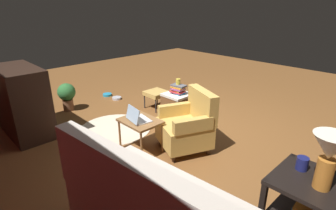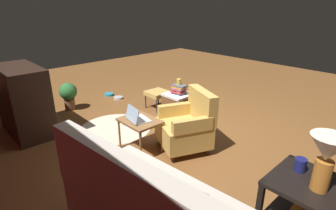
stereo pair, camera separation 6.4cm
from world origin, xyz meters
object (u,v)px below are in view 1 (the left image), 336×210
(side_table, at_px, (309,197))
(laptop, at_px, (137,118))
(armchair, at_px, (188,126))
(ottoman, at_px, (156,94))
(laptop_desk, at_px, (140,124))
(small_vase, at_px, (302,163))
(pet_bowl_steel, at_px, (117,98))
(potted_plant, at_px, (67,94))
(tv_cabinet, at_px, (22,99))
(wicker_hamper, at_px, (177,106))
(television, at_px, (20,95))
(yellow_mug, at_px, (178,82))
(pet_bowl_teal, at_px, (107,95))
(tv_remote, at_px, (177,91))
(book_stack_hamper, at_px, (178,89))
(table_lamp, at_px, (329,153))

(side_table, bearing_deg, laptop, 6.31)
(armchair, distance_m, ottoman, 1.65)
(side_table, relative_size, laptop_desk, 1.14)
(small_vase, height_order, pet_bowl_steel, small_vase)
(pet_bowl_steel, relative_size, potted_plant, 0.36)
(tv_cabinet, distance_m, wicker_hamper, 2.57)
(wicker_hamper, bearing_deg, side_table, 159.19)
(television, relative_size, yellow_mug, 6.40)
(armchair, bearing_deg, laptop, 53.27)
(ottoman, xyz_separation_m, pet_bowl_teal, (1.36, 0.31, -0.29))
(tv_remote, relative_size, pet_bowl_teal, 0.80)
(laptop_desk, bearing_deg, tv_remote, -67.43)
(yellow_mug, bearing_deg, book_stack_hamper, 136.23)
(tv_remote, bearing_deg, ottoman, 21.44)
(laptop_desk, relative_size, tv_cabinet, 0.51)
(laptop, height_order, television, television)
(laptop_desk, relative_size, tv_remote, 3.50)
(tv_cabinet, xyz_separation_m, television, (0.00, 0.02, 0.07))
(side_table, distance_m, potted_plant, 4.41)
(laptop, distance_m, book_stack_hamper, 1.32)
(armchair, distance_m, side_table, 1.80)
(book_stack_hamper, xyz_separation_m, tv_remote, (0.10, -0.07, -0.07))
(laptop_desk, bearing_deg, pet_bowl_steel, -24.96)
(yellow_mug, xyz_separation_m, ottoman, (0.62, -0.02, -0.38))
(tv_remote, bearing_deg, television, 80.87)
(tv_cabinet, bearing_deg, pet_bowl_teal, -69.98)
(side_table, xyz_separation_m, tv_cabinet, (3.91, 1.20, 0.22))
(small_vase, xyz_separation_m, potted_plant, (4.27, 0.38, -0.28))
(television, distance_m, potted_plant, 1.11)
(ottoman, xyz_separation_m, pet_bowl_steel, (1.01, 0.28, -0.29))
(pet_bowl_steel, bearing_deg, television, 100.18)
(laptop, relative_size, wicker_hamper, 0.75)
(tv_cabinet, height_order, television, tv_cabinet)
(book_stack_hamper, bearing_deg, potted_plant, 35.65)
(table_lamp, xyz_separation_m, laptop_desk, (2.27, 0.15, -0.46))
(laptop_desk, height_order, ottoman, laptop_desk)
(pet_bowl_teal, bearing_deg, book_stack_hamper, -172.49)
(laptop_desk, xyz_separation_m, pet_bowl_teal, (2.43, -0.94, -0.40))
(side_table, relative_size, laptop, 1.79)
(side_table, bearing_deg, ottoman, -17.82)
(armchair, xyz_separation_m, tv_cabinet, (2.14, 1.52, 0.22))
(side_table, relative_size, pet_bowl_steel, 3.20)
(laptop, bearing_deg, ottoman, -50.60)
(small_vase, bearing_deg, laptop, 9.46)
(wicker_hamper, bearing_deg, tv_remote, -38.66)
(potted_plant, bearing_deg, tv_cabinet, 118.25)
(side_table, xyz_separation_m, yellow_mug, (2.64, -1.02, 0.33))
(tv_remote, bearing_deg, potted_plant, 57.11)
(pet_bowl_teal, xyz_separation_m, potted_plant, (-0.21, 1.02, 0.31))
(yellow_mug, bearing_deg, laptop_desk, 110.19)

